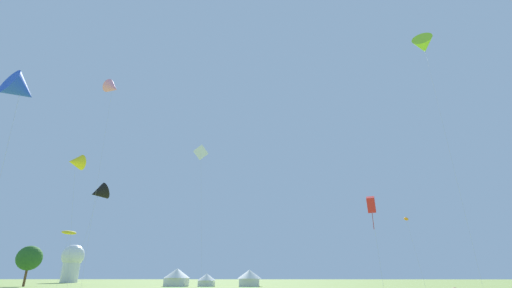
{
  "coord_description": "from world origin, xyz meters",
  "views": [
    {
      "loc": [
        1.24,
        -2.37,
        2.07
      ],
      "look_at": [
        0.0,
        32.0,
        15.06
      ],
      "focal_mm": 24.41,
      "sensor_mm": 36.0,
      "label": 1
    }
  ],
  "objects_px": {
    "kite_white_diamond": "(201,153)",
    "festival_tent_left": "(249,277)",
    "kite_yellow_delta": "(76,162)",
    "tree_distant_left": "(29,258)",
    "observatory_dome": "(72,261)",
    "kite_black_delta": "(99,193)",
    "kite_lime_delta": "(424,45)",
    "kite_orange_parafoil": "(406,219)",
    "kite_blue_delta": "(21,89)",
    "kite_red_box": "(371,205)",
    "kite_pink_delta": "(112,88)",
    "kite_yellow_parafoil": "(69,233)",
    "festival_tent_right": "(177,276)",
    "festival_tent_center": "(207,279)"
  },
  "relations": [
    {
      "from": "festival_tent_left",
      "to": "tree_distant_left",
      "type": "relative_size",
      "value": 0.62
    },
    {
      "from": "kite_black_delta",
      "to": "festival_tent_right",
      "type": "bearing_deg",
      "value": 70.8
    },
    {
      "from": "kite_yellow_delta",
      "to": "tree_distant_left",
      "type": "distance_m",
      "value": 39.9
    },
    {
      "from": "kite_yellow_delta",
      "to": "kite_yellow_parafoil",
      "type": "xyz_separation_m",
      "value": [
        -6.2,
        12.33,
        -7.26
      ]
    },
    {
      "from": "kite_yellow_delta",
      "to": "festival_tent_center",
      "type": "height_order",
      "value": "kite_yellow_delta"
    },
    {
      "from": "kite_lime_delta",
      "to": "festival_tent_right",
      "type": "bearing_deg",
      "value": 140.17
    },
    {
      "from": "kite_pink_delta",
      "to": "kite_red_box",
      "type": "bearing_deg",
      "value": -17.7
    },
    {
      "from": "kite_lime_delta",
      "to": "kite_yellow_parafoil",
      "type": "relative_size",
      "value": 3.88
    },
    {
      "from": "kite_yellow_delta",
      "to": "festival_tent_left",
      "type": "bearing_deg",
      "value": 58.52
    },
    {
      "from": "kite_yellow_delta",
      "to": "kite_black_delta",
      "type": "bearing_deg",
      "value": 100.13
    },
    {
      "from": "kite_lime_delta",
      "to": "kite_yellow_parafoil",
      "type": "height_order",
      "value": "kite_lime_delta"
    },
    {
      "from": "observatory_dome",
      "to": "festival_tent_right",
      "type": "bearing_deg",
      "value": -40.01
    },
    {
      "from": "kite_white_diamond",
      "to": "festival_tent_left",
      "type": "xyz_separation_m",
      "value": [
        6.78,
        21.46,
        -18.68
      ]
    },
    {
      "from": "kite_yellow_delta",
      "to": "kite_yellow_parafoil",
      "type": "distance_m",
      "value": 15.6
    },
    {
      "from": "kite_blue_delta",
      "to": "kite_white_diamond",
      "type": "height_order",
      "value": "kite_white_diamond"
    },
    {
      "from": "observatory_dome",
      "to": "tree_distant_left",
      "type": "bearing_deg",
      "value": -72.89
    },
    {
      "from": "observatory_dome",
      "to": "tree_distant_left",
      "type": "relative_size",
      "value": 1.41
    },
    {
      "from": "observatory_dome",
      "to": "festival_tent_left",
      "type": "bearing_deg",
      "value": -31.72
    },
    {
      "from": "kite_orange_parafoil",
      "to": "kite_blue_delta",
      "type": "xyz_separation_m",
      "value": [
        -41.55,
        -31.78,
        5.88
      ]
    },
    {
      "from": "kite_yellow_delta",
      "to": "festival_tent_left",
      "type": "relative_size",
      "value": 3.45
    },
    {
      "from": "kite_blue_delta",
      "to": "festival_tent_right",
      "type": "distance_m",
      "value": 51.85
    },
    {
      "from": "kite_pink_delta",
      "to": "kite_yellow_delta",
      "type": "bearing_deg",
      "value": -80.42
    },
    {
      "from": "kite_pink_delta",
      "to": "tree_distant_left",
      "type": "distance_m",
      "value": 40.34
    },
    {
      "from": "kite_yellow_delta",
      "to": "kite_red_box",
      "type": "height_order",
      "value": "kite_yellow_delta"
    },
    {
      "from": "kite_yellow_delta",
      "to": "observatory_dome",
      "type": "height_order",
      "value": "kite_yellow_delta"
    },
    {
      "from": "kite_yellow_parafoil",
      "to": "tree_distant_left",
      "type": "height_order",
      "value": "kite_yellow_parafoil"
    },
    {
      "from": "kite_white_diamond",
      "to": "festival_tent_left",
      "type": "bearing_deg",
      "value": 72.46
    },
    {
      "from": "kite_lime_delta",
      "to": "tree_distant_left",
      "type": "xyz_separation_m",
      "value": [
        -69.44,
        30.8,
        -26.27
      ]
    },
    {
      "from": "kite_yellow_delta",
      "to": "kite_blue_delta",
      "type": "bearing_deg",
      "value": -75.83
    },
    {
      "from": "kite_yellow_parafoil",
      "to": "kite_orange_parafoil",
      "type": "height_order",
      "value": "kite_orange_parafoil"
    },
    {
      "from": "kite_yellow_delta",
      "to": "festival_tent_left",
      "type": "height_order",
      "value": "kite_yellow_delta"
    },
    {
      "from": "festival_tent_right",
      "to": "tree_distant_left",
      "type": "bearing_deg",
      "value": -174.92
    },
    {
      "from": "kite_black_delta",
      "to": "kite_yellow_parafoil",
      "type": "bearing_deg",
      "value": 163.38
    },
    {
      "from": "kite_yellow_parafoil",
      "to": "observatory_dome",
      "type": "bearing_deg",
      "value": 117.7
    },
    {
      "from": "kite_orange_parafoil",
      "to": "tree_distant_left",
      "type": "height_order",
      "value": "kite_orange_parafoil"
    },
    {
      "from": "kite_blue_delta",
      "to": "festival_tent_center",
      "type": "relative_size",
      "value": 4.79
    },
    {
      "from": "kite_yellow_delta",
      "to": "kite_blue_delta",
      "type": "height_order",
      "value": "kite_blue_delta"
    },
    {
      "from": "kite_yellow_parafoil",
      "to": "kite_red_box",
      "type": "xyz_separation_m",
      "value": [
        41.6,
        -15.08,
        1.11
      ]
    },
    {
      "from": "kite_yellow_parafoil",
      "to": "kite_pink_delta",
      "type": "relative_size",
      "value": 0.26
    },
    {
      "from": "kite_red_box",
      "to": "kite_white_diamond",
      "type": "xyz_separation_m",
      "value": [
        -21.94,
        14.35,
        11.15
      ]
    },
    {
      "from": "kite_yellow_parafoil",
      "to": "festival_tent_center",
      "type": "height_order",
      "value": "kite_yellow_parafoil"
    },
    {
      "from": "kite_yellow_delta",
      "to": "kite_orange_parafoil",
      "type": "bearing_deg",
      "value": 18.18
    },
    {
      "from": "kite_black_delta",
      "to": "festival_tent_left",
      "type": "relative_size",
      "value": 3.27
    },
    {
      "from": "festival_tent_left",
      "to": "observatory_dome",
      "type": "relative_size",
      "value": 0.44
    },
    {
      "from": "kite_black_delta",
      "to": "festival_tent_right",
      "type": "height_order",
      "value": "kite_black_delta"
    },
    {
      "from": "kite_lime_delta",
      "to": "festival_tent_left",
      "type": "distance_m",
      "value": 51.53
    },
    {
      "from": "kite_black_delta",
      "to": "kite_lime_delta",
      "type": "bearing_deg",
      "value": -13.45
    },
    {
      "from": "kite_lime_delta",
      "to": "festival_tent_left",
      "type": "xyz_separation_m",
      "value": [
        -25.5,
        33.41,
        -29.82
      ]
    },
    {
      "from": "observatory_dome",
      "to": "kite_pink_delta",
      "type": "bearing_deg",
      "value": -60.07
    },
    {
      "from": "kite_pink_delta",
      "to": "kite_orange_parafoil",
      "type": "bearing_deg",
      "value": 7.23
    }
  ]
}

